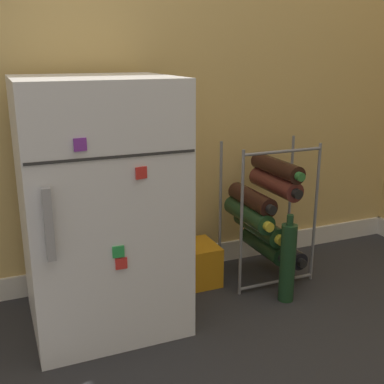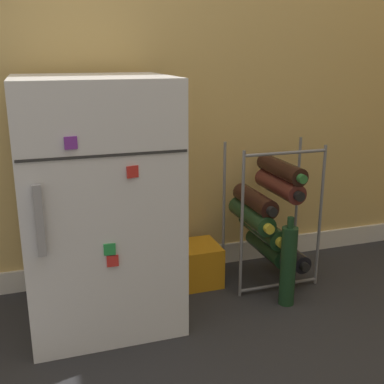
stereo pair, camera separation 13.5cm
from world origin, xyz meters
name	(u,v)px [view 1 (the left image)]	position (x,y,z in m)	size (l,w,h in m)	color
ground_plane	(272,334)	(0.00, 0.00, 0.00)	(14.00, 14.00, 0.00)	#28282B
mini_fridge	(100,205)	(-0.50, 0.33, 0.43)	(0.51, 0.50, 0.86)	white
wine_rack	(266,213)	(0.19, 0.39, 0.29)	(0.36, 0.32, 0.59)	slate
soda_box	(192,264)	(-0.10, 0.46, 0.08)	(0.20, 0.18, 0.17)	orange
loose_bottle_floor	(288,262)	(0.18, 0.19, 0.16)	(0.06, 0.06, 0.35)	#19381E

